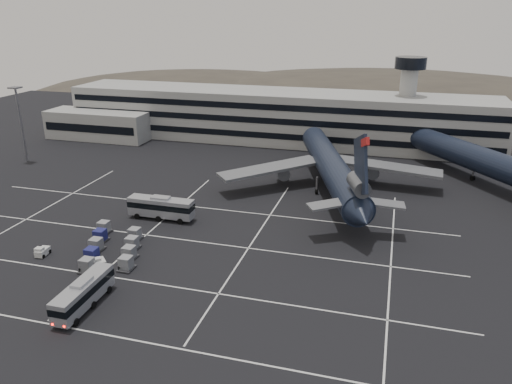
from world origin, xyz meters
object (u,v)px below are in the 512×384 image
at_px(bus_far, 161,207).
at_px(tug_a, 42,252).
at_px(trijet_main, 332,167).
at_px(bus_near, 83,293).
at_px(uld_cluster, 111,246).

distance_m(bus_far, tug_a, 21.46).
distance_m(trijet_main, bus_near, 56.88).
xyz_separation_m(bus_near, uld_cluster, (-4.86, 14.49, -1.11)).
xyz_separation_m(trijet_main, uld_cluster, (-29.22, -36.82, -4.25)).
height_order(bus_far, tug_a, bus_far).
distance_m(bus_near, bus_far, 28.78).
relative_size(bus_far, tug_a, 4.77).
height_order(bus_near, tug_a, bus_near).
bearing_deg(trijet_main, bus_near, -133.69).
xyz_separation_m(bus_near, bus_far, (-3.12, 28.60, 0.23)).
xyz_separation_m(trijet_main, bus_far, (-27.48, -22.71, -2.91)).
height_order(trijet_main, uld_cluster, trijet_main).
relative_size(bus_near, tug_a, 4.33).
relative_size(trijet_main, tug_a, 22.19).
xyz_separation_m(bus_far, uld_cluster, (-1.74, -14.11, -1.33)).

